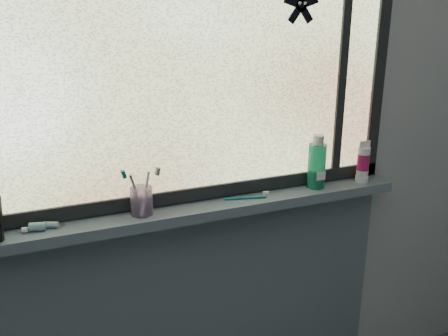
% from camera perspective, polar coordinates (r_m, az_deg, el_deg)
% --- Properties ---
extents(wall_back, '(3.00, 0.01, 2.50)m').
position_cam_1_polar(wall_back, '(1.84, -3.32, 3.23)').
color(wall_back, '#9EA3A8').
rests_on(wall_back, ground).
extents(windowsill, '(1.62, 0.14, 0.04)m').
position_cam_1_polar(windowsill, '(1.86, -2.44, -4.79)').
color(windowsill, '#4F5E6A').
rests_on(windowsill, wall_back).
extents(sill_apron, '(1.62, 0.02, 0.98)m').
position_cam_1_polar(sill_apron, '(2.16, -2.78, -16.66)').
color(sill_apron, '#4F5E6A').
rests_on(sill_apron, floor).
extents(window_pane, '(1.50, 0.01, 1.00)m').
position_cam_1_polar(window_pane, '(1.77, -3.26, 11.82)').
color(window_pane, silver).
rests_on(window_pane, wall_back).
extents(frame_bottom, '(1.60, 0.03, 0.05)m').
position_cam_1_polar(frame_bottom, '(1.88, -2.95, -2.84)').
color(frame_bottom, black).
rests_on(frame_bottom, windowsill).
extents(frame_right, '(0.05, 0.03, 1.10)m').
position_cam_1_polar(frame_right, '(2.14, 17.35, 12.26)').
color(frame_right, black).
rests_on(frame_right, wall_back).
extents(frame_mullion, '(0.03, 0.03, 1.00)m').
position_cam_1_polar(frame_mullion, '(2.03, 13.41, 12.30)').
color(frame_mullion, black).
rests_on(frame_mullion, wall_back).
extents(starfish_sticker, '(0.15, 0.02, 0.15)m').
position_cam_1_polar(starfish_sticker, '(1.91, 8.81, 17.90)').
color(starfish_sticker, black).
rests_on(starfish_sticker, window_pane).
extents(toothpaste_tube, '(0.17, 0.08, 0.03)m').
position_cam_1_polar(toothpaste_tube, '(1.76, -19.99, -6.22)').
color(toothpaste_tube, silver).
rests_on(toothpaste_tube, windowsill).
extents(toothbrush_cup, '(0.09, 0.09, 0.10)m').
position_cam_1_polar(toothbrush_cup, '(1.78, -9.41, -3.73)').
color(toothbrush_cup, '#CCA9DF').
rests_on(toothbrush_cup, windowsill).
extents(toothbrush_lying, '(0.20, 0.07, 0.01)m').
position_cam_1_polar(toothbrush_lying, '(1.90, 2.48, -3.37)').
color(toothbrush_lying, '#0C686C').
rests_on(toothbrush_lying, windowsill).
extents(mouthwash_bottle, '(0.09, 0.09, 0.18)m').
position_cam_1_polar(mouthwash_bottle, '(2.02, 10.58, 0.73)').
color(mouthwash_bottle, '#1E9C70').
rests_on(mouthwash_bottle, windowsill).
extents(cream_tube, '(0.06, 0.06, 0.12)m').
position_cam_1_polar(cream_tube, '(2.13, 15.65, 0.88)').
color(cream_tube, silver).
rests_on(cream_tube, windowsill).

